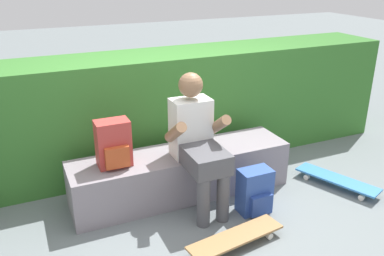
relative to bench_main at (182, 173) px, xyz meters
name	(u,v)px	position (x,y,z in m)	size (l,w,h in m)	color
ground_plane	(197,212)	(0.00, -0.34, -0.22)	(24.00, 24.00, 0.00)	slate
bench_main	(182,173)	(0.00, 0.00, 0.00)	(2.04, 0.50, 0.43)	gray
person_skater	(198,139)	(0.06, -0.22, 0.42)	(0.49, 0.62, 1.18)	white
skateboard_near_person	(236,238)	(0.08, -0.88, -0.14)	(0.82, 0.31, 0.09)	olive
skateboard_beside_bench	(337,180)	(1.43, -0.49, -0.14)	(0.49, 0.82, 0.09)	teal
backpack_on_bench	(114,144)	(-0.61, -0.01, 0.41)	(0.28, 0.23, 0.40)	#B23833
backpack_on_ground	(255,192)	(0.47, -0.53, -0.02)	(0.28, 0.23, 0.40)	#2D4C99
hedge_row	(109,116)	(-0.47, 0.78, 0.37)	(6.38, 0.70, 1.18)	#336E2A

